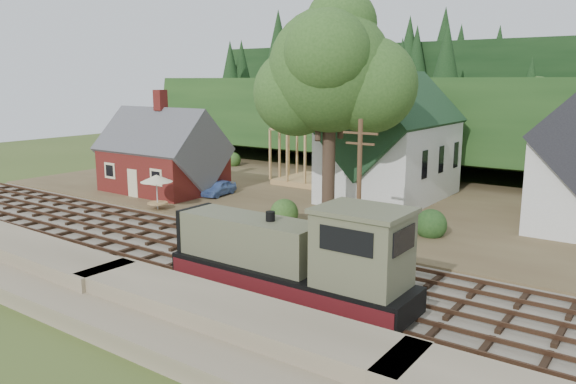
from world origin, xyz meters
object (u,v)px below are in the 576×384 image
Objects in this scene: locomotive at (296,260)px; car_blue at (219,188)px; car_green at (116,177)px; patio_set at (156,180)px.

car_blue is (-18.76, 15.30, -1.19)m from locomotive.
car_green is (-31.10, 14.02, -1.26)m from locomotive.
car_blue is at bearing -108.22° from car_green.
car_green is 13.46m from patio_set.
car_green is 1.28× the size of patio_set.
locomotive reaches higher than car_green.
locomotive is 3.47× the size of car_green.
patio_set is at bearing -99.14° from car_blue.
car_green is at bearing 155.58° from patio_set.
locomotive is 24.24m from car_blue.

